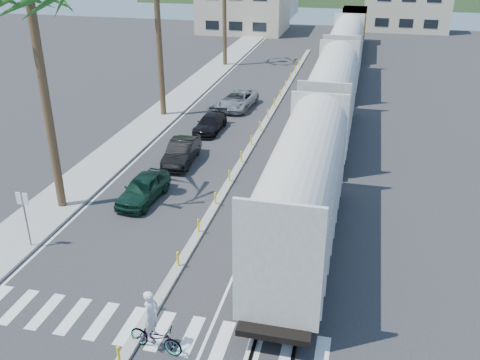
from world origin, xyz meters
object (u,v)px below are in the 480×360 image
(street_sign, at_px, (25,211))
(car_lead, at_px, (143,188))
(car_second, at_px, (182,152))
(cyclist, at_px, (155,332))

(street_sign, xyz_separation_m, car_lead, (3.26, 5.80, -1.24))
(street_sign, bearing_deg, car_second, 72.45)
(car_lead, height_order, car_second, car_second)
(car_second, relative_size, cyclist, 1.84)
(car_lead, bearing_deg, car_second, 90.78)
(car_lead, distance_m, cyclist, 11.82)
(street_sign, height_order, car_second, street_sign)
(street_sign, height_order, car_lead, street_sign)
(car_lead, bearing_deg, cyclist, -61.20)
(cyclist, bearing_deg, street_sign, 69.28)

